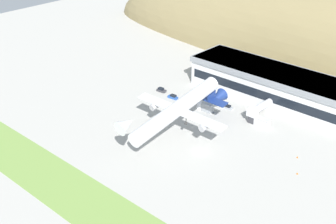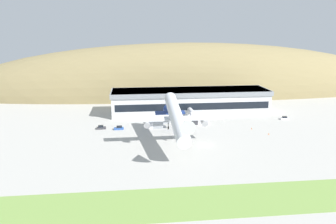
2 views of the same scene
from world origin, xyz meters
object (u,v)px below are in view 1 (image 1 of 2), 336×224
object	(u,v)px
service_car_2	(161,90)
service_car_0	(227,107)
box_truck	(206,107)
service_car_1	(173,97)
terminal_building	(288,88)
traffic_cone_0	(297,173)
cargo_airplane	(178,110)
fuel_truck	(259,121)
jetway_0	(259,108)
traffic_cone_1	(297,157)

from	to	relation	value
service_car_2	service_car_0	bearing A→B (deg)	11.15
box_truck	service_car_1	bearing A→B (deg)	-178.96
terminal_building	traffic_cone_0	xyz separation A→B (m)	(26.28, -39.68, -6.72)
service_car_0	cargo_airplane	bearing A→B (deg)	-88.34
fuel_truck	traffic_cone_0	xyz separation A→B (m)	(25.03, -18.25, -1.17)
jetway_0	box_truck	size ratio (longest dim) A/B	1.94
cargo_airplane	traffic_cone_0	size ratio (longest dim) A/B	88.46
service_car_0	traffic_cone_0	world-z (taller)	service_car_0
service_car_2	box_truck	distance (m)	24.15
fuel_truck	traffic_cone_1	bearing A→B (deg)	-26.15
service_car_1	traffic_cone_1	distance (m)	58.29
service_car_2	traffic_cone_1	xyz separation A→B (m)	(65.80, -7.31, -0.42)
jetway_0	box_truck	xyz separation A→B (m)	(-17.86, -8.53, -2.42)
cargo_airplane	jetway_0	bearing A→B (deg)	68.67
terminal_building	jetway_0	distance (m)	17.35
traffic_cone_1	terminal_building	bearing A→B (deg)	124.74
terminal_building	service_car_1	world-z (taller)	terminal_building
cargo_airplane	traffic_cone_1	world-z (taller)	cargo_airplane
traffic_cone_0	jetway_0	bearing A→B (deg)	141.19
cargo_airplane	traffic_cone_0	distance (m)	42.58
jetway_0	service_car_0	distance (m)	13.50
terminal_building	service_car_1	distance (m)	44.84
terminal_building	box_truck	distance (m)	32.75
jetway_0	traffic_cone_1	xyz separation A→B (m)	(23.83, -14.59, -3.71)
terminal_building	traffic_cone_1	bearing A→B (deg)	-55.26
box_truck	traffic_cone_1	xyz separation A→B (m)	(41.70, -6.06, -1.29)
jetway_0	service_car_0	world-z (taller)	jetway_0
jetway_0	service_car_1	distance (m)	35.45
cargo_airplane	fuel_truck	world-z (taller)	cargo_airplane
fuel_truck	traffic_cone_0	world-z (taller)	fuel_truck
cargo_airplane	traffic_cone_0	xyz separation A→B (m)	(40.36, 8.34, -10.71)
terminal_building	fuel_truck	size ratio (longest dim) A/B	9.99
service_car_1	traffic_cone_1	world-z (taller)	service_car_1
cargo_airplane	box_truck	xyz separation A→B (m)	(-5.74, 22.51, -9.43)
terminal_building	service_car_2	size ratio (longest dim) A/B	19.65
fuel_truck	traffic_cone_0	bearing A→B (deg)	-36.09
terminal_building	box_truck	xyz separation A→B (m)	(-19.81, -25.51, -5.43)
jetway_0	service_car_1	world-z (taller)	jetway_0
service_car_0	fuel_truck	size ratio (longest dim) A/B	0.57
jetway_0	traffic_cone_1	world-z (taller)	jetway_0
fuel_truck	service_car_2	bearing A→B (deg)	-176.43
service_car_0	traffic_cone_0	size ratio (longest dim) A/B	7.97
cargo_airplane	fuel_truck	distance (m)	32.14
fuel_truck	traffic_cone_1	world-z (taller)	fuel_truck
service_car_2	box_truck	size ratio (longest dim) A/B	0.61
service_car_1	traffic_cone_1	xyz separation A→B (m)	(58.00, -5.76, -0.39)
service_car_1	fuel_truck	xyz separation A→B (m)	(37.37, 4.37, 0.78)
service_car_1	traffic_cone_1	size ratio (longest dim) A/B	7.41
jetway_0	service_car_1	size ratio (longest dim) A/B	3.06
service_car_2	traffic_cone_1	distance (m)	66.21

